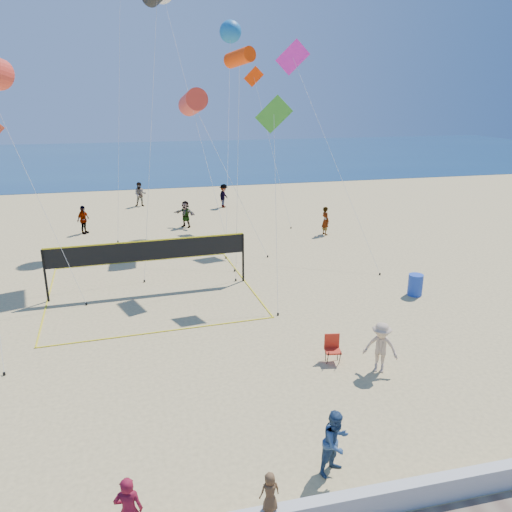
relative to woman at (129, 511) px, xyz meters
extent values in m
plane|color=#D4BA77|center=(3.10, 2.55, -0.77)|extent=(120.00, 120.00, 0.00)
cube|color=navy|center=(3.10, 64.55, -0.76)|extent=(140.00, 50.00, 0.03)
imported|color=maroon|center=(0.00, 0.00, 0.00)|extent=(0.60, 0.43, 1.54)
imported|color=brown|center=(2.73, -0.43, 0.26)|extent=(0.44, 0.31, 0.85)
imported|color=navy|center=(4.66, 0.89, 0.04)|extent=(0.99, 0.92, 1.63)
imported|color=tan|center=(7.76, 4.76, 0.08)|extent=(1.26, 1.13, 1.69)
imported|color=gray|center=(-2.87, 24.48, 0.13)|extent=(0.95, 1.13, 1.81)
imported|color=gray|center=(3.62, 24.61, 0.12)|extent=(1.60, 1.47, 1.78)
imported|color=gray|center=(12.01, 20.65, 0.13)|extent=(0.53, 0.72, 1.80)
imported|color=gray|center=(0.80, 32.02, 0.19)|extent=(1.01, 0.83, 1.91)
imported|color=gray|center=(7.16, 30.04, 0.15)|extent=(1.22, 1.37, 1.84)
cube|color=red|center=(6.51, 5.64, -0.36)|extent=(0.57, 0.54, 0.06)
cube|color=red|center=(6.55, 5.84, -0.08)|extent=(0.51, 0.13, 0.50)
cylinder|color=black|center=(6.28, 5.49, -0.54)|extent=(0.07, 0.26, 0.66)
cylinder|color=black|center=(6.34, 5.85, -0.54)|extent=(0.07, 0.26, 0.66)
cylinder|color=black|center=(6.68, 5.42, -0.54)|extent=(0.07, 0.26, 0.66)
cylinder|color=black|center=(6.74, 5.79, -0.54)|extent=(0.07, 0.26, 0.66)
cylinder|color=#1B3EB0|center=(12.26, 10.27, -0.29)|extent=(0.73, 0.73, 0.96)
cylinder|color=black|center=(-3.46, 13.31, 0.39)|extent=(0.10, 0.10, 2.32)
cylinder|color=black|center=(5.23, 13.78, 0.39)|extent=(0.10, 0.10, 2.32)
cube|color=black|center=(0.89, 13.55, 1.11)|extent=(8.69, 0.49, 0.87)
cube|color=yellow|center=(0.89, 13.55, 1.58)|extent=(8.69, 0.50, 0.06)
cube|color=yellow|center=(1.12, 9.20, -0.76)|extent=(8.89, 0.53, 0.02)
cube|color=yellow|center=(0.65, 17.89, -0.76)|extent=(8.89, 0.53, 0.02)
cylinder|color=silver|center=(-3.39, 13.34, 3.98)|extent=(3.13, 1.71, 9.42)
cylinder|color=black|center=(-1.83, 12.49, -0.72)|extent=(0.08, 0.08, 0.10)
cylinder|color=silver|center=(1.43, 16.79, 5.86)|extent=(1.63, 4.20, 13.17)
cylinder|color=black|center=(0.62, 14.70, -0.72)|extent=(0.08, 0.08, 0.10)
cylinder|color=#FF3A04|center=(5.55, 15.68, 9.31)|extent=(1.32, 1.78, 0.90)
cylinder|color=silver|center=(5.21, 14.76, 4.29)|extent=(0.69, 1.86, 10.03)
cylinder|color=black|center=(4.88, 13.84, -0.72)|extent=(0.08, 0.08, 0.10)
cylinder|color=black|center=(-3.92, 7.30, -0.72)|extent=(0.08, 0.08, 0.10)
cube|color=green|center=(6.42, 12.91, 6.92)|extent=(1.51, 0.62, 1.60)
cylinder|color=silver|center=(6.09, 11.26, 3.10)|extent=(0.67, 3.31, 7.64)
cylinder|color=black|center=(5.77, 9.61, -0.72)|extent=(0.08, 0.08, 0.10)
cube|color=#F624C0|center=(9.83, 21.31, 9.75)|extent=(1.96, 0.48, 1.98)
cylinder|color=silver|center=(10.89, 17.15, 4.51)|extent=(2.14, 8.33, 10.48)
cylinder|color=black|center=(11.96, 12.99, -0.72)|extent=(0.08, 0.08, 0.10)
cylinder|color=silver|center=(3.93, 19.55, 6.31)|extent=(2.31, 8.81, 14.07)
cylinder|color=black|center=(5.08, 15.15, -0.72)|extent=(0.08, 0.08, 0.10)
sphere|color=#176BB2|center=(7.16, 26.29, 11.56)|extent=(1.53, 1.53, 1.41)
cylinder|color=silver|center=(6.10, 21.81, 5.42)|extent=(2.15, 8.97, 12.29)
cylinder|color=black|center=(5.03, 17.34, -0.72)|extent=(0.08, 0.08, 0.10)
cylinder|color=silver|center=(-0.08, 23.40, 7.02)|extent=(1.37, 2.98, 15.49)
cylinder|color=black|center=(-0.76, 21.91, -0.72)|extent=(0.08, 0.08, 0.10)
cube|color=#FF3A04|center=(8.66, 26.08, 8.84)|extent=(1.27, 0.52, 1.34)
cylinder|color=silver|center=(9.51, 24.35, 4.06)|extent=(1.73, 3.49, 9.57)
cylinder|color=black|center=(10.37, 22.61, -0.72)|extent=(0.08, 0.08, 0.10)
cylinder|color=red|center=(4.00, 21.34, 7.28)|extent=(1.40, 3.00, 1.60)
cylinder|color=silver|center=(5.64, 19.17, 3.28)|extent=(3.31, 4.35, 8.01)
cylinder|color=black|center=(7.29, 17.01, -0.72)|extent=(0.08, 0.08, 0.10)
camera|label=1|loc=(0.61, -8.06, 7.71)|focal=35.00mm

